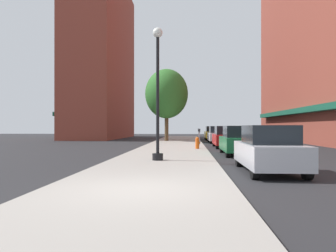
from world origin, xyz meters
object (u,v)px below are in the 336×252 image
at_px(car_green, 238,141).
at_px(car_yellow, 213,133).
at_px(tree_near, 167,94).
at_px(parking_meter_near, 199,135).
at_px(lamppost, 158,91).
at_px(car_white, 218,135).
at_px(parking_meter_far, 199,134).
at_px(fire_hydrant, 197,143).
at_px(car_red, 226,137).
at_px(car_silver, 268,149).

height_order(car_green, car_yellow, same).
bearing_deg(tree_near, parking_meter_near, -65.42).
height_order(lamppost, tree_near, tree_near).
distance_m(car_white, car_yellow, 7.14).
relative_size(parking_meter_near, parking_meter_far, 1.00).
height_order(fire_hydrant, car_red, car_red).
height_order(fire_hydrant, car_yellow, car_yellow).
distance_m(parking_meter_near, car_green, 8.46).
bearing_deg(car_red, parking_meter_far, 113.09).
bearing_deg(car_green, lamppost, -135.77).
distance_m(fire_hydrant, car_green, 4.06).
bearing_deg(fire_hydrant, lamppost, -104.31).
bearing_deg(lamppost, car_red, 68.49).
relative_size(lamppost, car_yellow, 1.37).
relative_size(fire_hydrant, tree_near, 0.11).
bearing_deg(car_yellow, car_green, -88.07).
height_order(parking_meter_far, car_yellow, car_yellow).
height_order(parking_meter_far, car_silver, car_silver).
bearing_deg(parking_meter_near, car_red, -43.59).
height_order(lamppost, car_silver, lamppost).
xyz_separation_m(parking_meter_far, car_red, (1.95, -4.21, -0.14)).
bearing_deg(parking_meter_far, tree_near, 124.49).
relative_size(lamppost, car_green, 1.37).
relative_size(parking_meter_near, car_red, 0.30).
height_order(parking_meter_near, car_white, car_white).
distance_m(fire_hydrant, car_silver, 10.60).
relative_size(lamppost, parking_meter_far, 4.50).
relative_size(parking_meter_near, tree_near, 0.17).
height_order(fire_hydrant, car_white, car_white).
height_order(parking_meter_far, car_white, car_white).
bearing_deg(fire_hydrant, car_red, 53.31).
distance_m(lamppost, car_red, 11.66).
height_order(car_green, car_red, same).
height_order(fire_hydrant, tree_near, tree_near).
bearing_deg(parking_meter_far, car_yellow, 79.08).
bearing_deg(tree_near, car_white, -18.40).
bearing_deg(car_silver, tree_near, 105.32).
relative_size(parking_meter_far, car_red, 0.30).
height_order(fire_hydrant, car_green, car_green).
height_order(car_red, car_yellow, same).
bearing_deg(car_white, car_red, -91.41).
relative_size(parking_meter_near, car_silver, 0.30).
bearing_deg(lamppost, fire_hydrant, 75.69).
bearing_deg(car_silver, parking_meter_near, 99.55).
bearing_deg(tree_near, car_silver, -76.93).
relative_size(parking_meter_near, car_green, 0.30).
bearing_deg(parking_meter_far, car_silver, -83.67).
relative_size(fire_hydrant, parking_meter_far, 0.60).
xyz_separation_m(fire_hydrant, car_silver, (2.24, -10.35, 0.29)).
bearing_deg(fire_hydrant, car_silver, -77.77).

